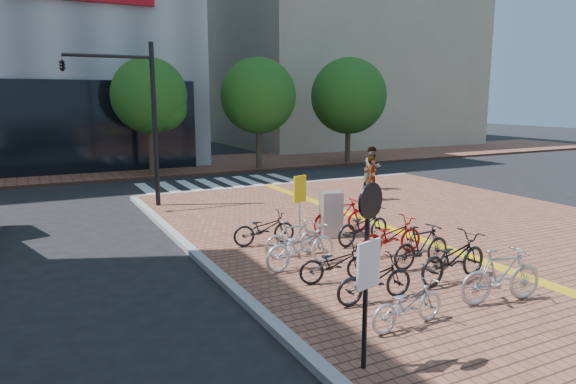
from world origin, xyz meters
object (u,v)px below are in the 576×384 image
bike_8 (422,246)px  bike_9 (391,236)px  bike_6 (501,276)px  notice_sign (368,254)px  pedestrian_a (372,178)px  bike_1 (375,279)px  utility_box (331,214)px  bike_10 (363,226)px  pedestrian_b (372,168)px  bike_2 (335,263)px  yellow_sign (300,194)px  traffic_light_pole (114,94)px  bike_11 (341,216)px  bike_4 (293,238)px  bike_0 (408,304)px  bike_7 (453,258)px  bike_3 (301,246)px  bike_5 (264,228)px

bike_8 → bike_9: size_ratio=0.93×
bike_6 → notice_sign: size_ratio=0.65×
bike_6 → pedestrian_a: size_ratio=1.06×
bike_1 → bike_8: 2.51m
pedestrian_a → utility_box: pedestrian_a is taller
bike_1 → bike_9: bearing=-42.6°
bike_1 → bike_10: bearing=-30.8°
bike_6 → pedestrian_b: 12.62m
bike_2 → pedestrian_a: size_ratio=0.94×
bike_2 → notice_sign: (-1.54, -3.27, 1.33)m
bike_8 → notice_sign: 5.16m
bike_8 → bike_9: bearing=-2.9°
bike_9 → bike_8: bearing=-179.1°
pedestrian_a → bike_8: bearing=-157.4°
pedestrian_b → yellow_sign: bearing=-147.8°
traffic_light_pole → bike_1: bearing=-74.9°
bike_6 → bike_8: 2.34m
bike_8 → pedestrian_a: size_ratio=0.99×
bike_11 → notice_sign: notice_sign is taller
bike_1 → bike_6: bearing=-117.1°
bike_2 → bike_11: (2.30, 3.32, 0.10)m
pedestrian_b → bike_10: bearing=-135.4°
bike_8 → utility_box: (-0.45, 3.28, 0.14)m
yellow_sign → bike_4: bearing=-123.3°
bike_0 → bike_4: 4.52m
pedestrian_a → bike_9: bearing=-161.6°
bike_11 → utility_box: size_ratio=1.36×
bike_0 → bike_11: 6.23m
bike_9 → bike_10: (-0.02, 1.19, 0.01)m
bike_1 → bike_4: size_ratio=1.11×
bike_1 → bike_7: bearing=-84.8°
pedestrian_a → pedestrian_b: 2.38m
utility_box → pedestrian_b: bearing=45.7°
bike_0 → bike_8: bike_8 is taller
bike_0 → notice_sign: size_ratio=0.58×
bike_4 → notice_sign: notice_sign is taller
bike_1 → bike_8: (2.21, 1.18, 0.06)m
bike_7 → bike_10: size_ratio=1.07×
bike_1 → bike_11: size_ratio=0.97×
bike_0 → bike_8: 3.37m
pedestrian_a → yellow_sign: 6.13m
bike_0 → bike_9: (2.38, 3.48, 0.06)m
bike_6 → bike_11: 5.73m
bike_3 → bike_8: bike_8 is taller
bike_4 → bike_11: bearing=-59.0°
bike_0 → pedestrian_a: size_ratio=0.93×
bike_1 → utility_box: (1.76, 4.46, 0.20)m
bike_5 → pedestrian_b: 9.63m
bike_3 → yellow_sign: 2.84m
bike_8 → pedestrian_a: (3.82, 7.19, 0.35)m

